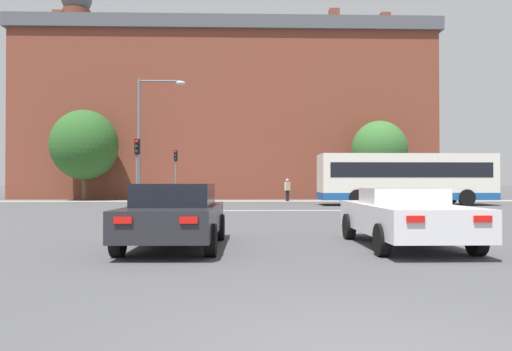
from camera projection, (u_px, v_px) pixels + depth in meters
The scene contains 15 objects.
stop_line_strip at pixel (262, 210), 25.06m from camera, with size 9.55×0.30×0.01m, color silver.
far_pavement at pixel (255, 201), 37.55m from camera, with size 70.61×2.50×0.01m, color gray.
brick_civic_building at pixel (227, 118), 49.31m from camera, with size 36.88×16.13×20.92m.
car_saloon_left at pixel (175, 214), 10.96m from camera, with size 2.07×4.52×1.40m.
car_roadster_right at pixel (404, 216), 11.14m from camera, with size 2.09×4.75×1.30m.
bus_crossing_lead at pixel (405, 178), 30.96m from camera, with size 10.68×2.73×3.17m.
traffic_light_far_left at pixel (176, 167), 36.88m from camera, with size 0.26×0.31×3.80m.
traffic_light_near_left at pixel (137, 162), 25.47m from camera, with size 0.26×0.31×3.65m.
traffic_light_far_right at pixel (340, 168), 37.48m from camera, with size 0.26×0.31×3.63m.
street_lamp_junction at pixel (148, 128), 26.16m from camera, with size 2.51×0.36×6.90m.
pedestrian_waiting at pixel (287, 188), 37.35m from camera, with size 0.46×0.40×1.69m.
pedestrian_walking_east at pixel (403, 187), 38.05m from camera, with size 0.46×0.39×1.78m.
pedestrian_walking_west at pixel (384, 188), 37.45m from camera, with size 0.34×0.45×1.70m.
tree_by_building at pixel (379, 150), 39.45m from camera, with size 4.39×4.39×6.29m.
tree_kerbside at pixel (84, 145), 38.78m from camera, with size 5.18×5.18×7.05m.
Camera 1 is at (-1.06, -3.96, 1.44)m, focal length 35.00 mm.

